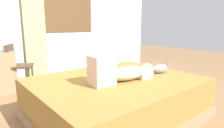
{
  "coord_description": "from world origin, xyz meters",
  "views": [
    {
      "loc": [
        -1.48,
        -1.74,
        1.18
      ],
      "look_at": [
        0.18,
        0.28,
        0.66
      ],
      "focal_mm": 30.93,
      "sensor_mm": 36.0,
      "label": 1
    }
  ],
  "objects_px": {
    "person_lying": "(121,72)",
    "cat": "(159,69)",
    "cup": "(5,48)",
    "chair_by_desk": "(17,64)",
    "bed": "(116,98)"
  },
  "relations": [
    {
      "from": "person_lying",
      "to": "cat",
      "type": "distance_m",
      "value": 0.68
    },
    {
      "from": "cup",
      "to": "chair_by_desk",
      "type": "xyz_separation_m",
      "value": [
        0.11,
        -0.28,
        -0.27
      ]
    },
    {
      "from": "cat",
      "to": "chair_by_desk",
      "type": "height_order",
      "value": "chair_by_desk"
    },
    {
      "from": "cat",
      "to": "cup",
      "type": "height_order",
      "value": "cup"
    },
    {
      "from": "person_lying",
      "to": "chair_by_desk",
      "type": "distance_m",
      "value": 2.19
    },
    {
      "from": "cat",
      "to": "cup",
      "type": "bearing_deg",
      "value": 121.85
    },
    {
      "from": "cat",
      "to": "cup",
      "type": "distance_m",
      "value": 2.83
    },
    {
      "from": "bed",
      "to": "cat",
      "type": "xyz_separation_m",
      "value": [
        0.66,
        -0.18,
        0.33
      ]
    },
    {
      "from": "cat",
      "to": "chair_by_desk",
      "type": "relative_size",
      "value": 0.41
    },
    {
      "from": "cup",
      "to": "bed",
      "type": "bearing_deg",
      "value": -69.58
    },
    {
      "from": "bed",
      "to": "cup",
      "type": "relative_size",
      "value": 24.15
    },
    {
      "from": "bed",
      "to": "cup",
      "type": "xyz_separation_m",
      "value": [
        -0.83,
        2.22,
        0.53
      ]
    },
    {
      "from": "cup",
      "to": "chair_by_desk",
      "type": "relative_size",
      "value": 0.1
    },
    {
      "from": "person_lying",
      "to": "bed",
      "type": "bearing_deg",
      "value": 81.81
    },
    {
      "from": "bed",
      "to": "chair_by_desk",
      "type": "bearing_deg",
      "value": 110.17
    }
  ]
}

